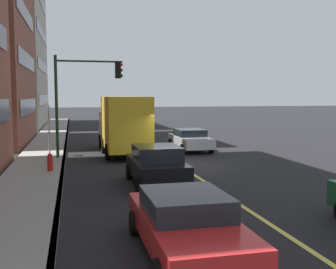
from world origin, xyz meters
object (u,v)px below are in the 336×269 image
object	(u,v)px
street_sign_post	(49,126)
fire_hydrant	(50,164)
car_silver	(190,139)
truck_yellow	(123,124)
traffic_light_mast	(82,89)
car_red	(186,223)
car_black	(157,165)

from	to	relation	value
street_sign_post	fire_hydrant	world-z (taller)	street_sign_post
car_silver	fire_hydrant	distance (m)	10.29
car_silver	truck_yellow	world-z (taller)	truck_yellow
traffic_light_mast	car_red	bearing A→B (deg)	-172.65
street_sign_post	car_black	bearing A→B (deg)	-152.32
car_black	street_sign_post	size ratio (longest dim) A/B	1.33
car_black	truck_yellow	bearing A→B (deg)	1.43
car_silver	car_black	distance (m)	10.12
car_red	traffic_light_mast	size ratio (longest dim) A/B	0.82
car_red	truck_yellow	size ratio (longest dim) A/B	0.60
street_sign_post	car_red	bearing A→B (deg)	-166.62
car_black	traffic_light_mast	size ratio (longest dim) A/B	0.70
truck_yellow	fire_hydrant	distance (m)	6.96
truck_yellow	fire_hydrant	world-z (taller)	truck_yellow
truck_yellow	traffic_light_mast	distance (m)	3.53
car_silver	car_red	size ratio (longest dim) A/B	1.01
car_red	fire_hydrant	size ratio (longest dim) A/B	4.90
car_black	car_red	bearing A→B (deg)	173.57
traffic_light_mast	fire_hydrant	distance (m)	5.44
car_silver	truck_yellow	distance (m)	4.47
car_red	car_black	xyz separation A→B (m)	(6.98, -0.79, 0.08)
traffic_light_mast	car_black	bearing A→B (deg)	-159.88
street_sign_post	fire_hydrant	bearing A→B (deg)	-176.77
traffic_light_mast	street_sign_post	bearing A→B (deg)	52.68
truck_yellow	car_red	bearing A→B (deg)	177.92
car_silver	car_black	size ratio (longest dim) A/B	1.18
street_sign_post	truck_yellow	bearing A→B (deg)	-87.69
traffic_light_mast	truck_yellow	bearing A→B (deg)	-56.15
car_black	street_sign_post	bearing A→B (deg)	27.68
traffic_light_mast	fire_hydrant	size ratio (longest dim) A/B	5.96
street_sign_post	car_silver	bearing A→B (deg)	-85.16
car_black	fire_hydrant	xyz separation A→B (m)	(3.13, 4.17, -0.32)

